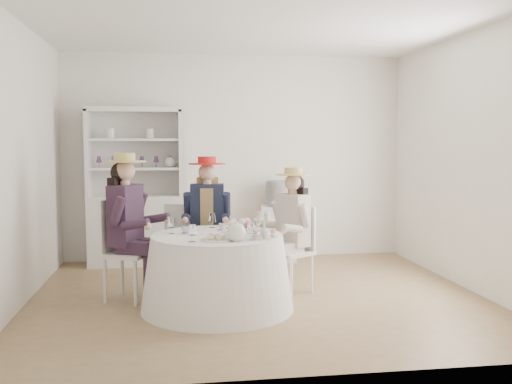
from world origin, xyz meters
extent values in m
plane|color=olive|center=(0.00, 0.00, 0.00)|extent=(4.50, 4.50, 0.00)
plane|color=white|center=(0.00, 0.00, 2.70)|extent=(4.50, 4.50, 0.00)
plane|color=silver|center=(0.00, 2.00, 1.35)|extent=(4.50, 0.00, 4.50)
plane|color=silver|center=(0.00, -2.00, 1.35)|extent=(4.50, 0.00, 4.50)
plane|color=silver|center=(-2.25, 0.00, 1.35)|extent=(0.00, 4.50, 4.50)
plane|color=silver|center=(2.25, 0.00, 1.35)|extent=(0.00, 4.50, 4.50)
cone|color=white|center=(-0.43, -0.36, 0.34)|extent=(1.42, 1.42, 0.68)
cylinder|color=white|center=(-0.43, -0.36, 0.69)|extent=(1.22, 1.22, 0.02)
cube|color=silver|center=(-1.30, 1.75, 0.44)|extent=(1.25, 0.86, 0.88)
cube|color=silver|center=(-1.30, 1.95, 1.42)|extent=(1.09, 0.49, 1.07)
cube|color=silver|center=(-1.30, 1.75, 1.95)|extent=(1.25, 0.86, 0.06)
cube|color=silver|center=(-1.87, 1.75, 1.42)|extent=(0.21, 0.42, 1.07)
cube|color=silver|center=(-0.73, 1.75, 1.42)|extent=(0.21, 0.42, 1.07)
cube|color=silver|center=(-1.30, 1.75, 1.22)|extent=(1.16, 0.79, 0.03)
cube|color=silver|center=(-1.30, 1.75, 1.58)|extent=(1.16, 0.79, 0.03)
sphere|color=white|center=(-0.86, 1.75, 1.30)|extent=(0.14, 0.14, 0.14)
cube|color=silver|center=(0.54, 1.74, 0.36)|extent=(0.52, 0.52, 0.72)
cylinder|color=black|center=(0.54, 1.74, 0.88)|extent=(0.34, 0.34, 0.33)
cube|color=silver|center=(-1.27, 0.06, 0.46)|extent=(0.55, 0.55, 0.04)
cylinder|color=silver|center=(-1.19, -0.16, 0.23)|extent=(0.04, 0.04, 0.45)
cylinder|color=silver|center=(-1.05, 0.14, 0.23)|extent=(0.04, 0.04, 0.45)
cylinder|color=silver|center=(-1.49, -0.02, 0.23)|extent=(0.04, 0.04, 0.45)
cylinder|color=silver|center=(-1.35, 0.27, 0.23)|extent=(0.04, 0.04, 0.45)
cube|color=silver|center=(-1.44, 0.13, 0.74)|extent=(0.19, 0.37, 0.51)
cube|color=black|center=(-1.29, 0.06, 0.84)|extent=(0.34, 0.42, 0.60)
cube|color=black|center=(-1.20, -0.08, 0.54)|extent=(0.37, 0.27, 0.12)
cylinder|color=black|center=(-1.07, -0.14, 0.24)|extent=(0.10, 0.10, 0.47)
cylinder|color=black|center=(-1.34, -0.15, 0.91)|extent=(0.20, 0.16, 0.28)
cube|color=black|center=(-1.12, 0.09, 0.54)|extent=(0.37, 0.27, 0.12)
cylinder|color=black|center=(-0.99, 0.03, 0.24)|extent=(0.10, 0.10, 0.47)
cylinder|color=black|center=(-1.16, 0.24, 0.91)|extent=(0.20, 0.16, 0.28)
cylinder|color=#D8A889|center=(-1.29, 0.06, 1.16)|extent=(0.09, 0.09, 0.08)
sphere|color=#D8A889|center=(-1.29, 0.06, 1.27)|extent=(0.20, 0.20, 0.20)
sphere|color=black|center=(-1.33, 0.08, 1.26)|extent=(0.20, 0.20, 0.20)
cube|color=black|center=(-1.37, 0.10, 1.02)|extent=(0.18, 0.26, 0.39)
cylinder|color=tan|center=(-1.29, 0.06, 1.37)|extent=(0.41, 0.41, 0.01)
cylinder|color=tan|center=(-1.29, 0.06, 1.41)|extent=(0.21, 0.21, 0.08)
cube|color=silver|center=(-0.47, 0.58, 0.45)|extent=(0.44, 0.44, 0.04)
cylinder|color=silver|center=(-0.64, 0.44, 0.22)|extent=(0.04, 0.04, 0.44)
cylinder|color=silver|center=(-0.33, 0.40, 0.22)|extent=(0.04, 0.04, 0.44)
cylinder|color=silver|center=(-0.60, 0.75, 0.22)|extent=(0.04, 0.04, 0.44)
cylinder|color=silver|center=(-0.29, 0.71, 0.22)|extent=(0.04, 0.04, 0.44)
cube|color=silver|center=(-0.44, 0.75, 0.71)|extent=(0.38, 0.07, 0.50)
cube|color=#1B2137|center=(-0.46, 0.60, 0.81)|extent=(0.38, 0.24, 0.57)
cube|color=tan|center=(-0.46, 0.60, 0.81)|extent=(0.16, 0.23, 0.50)
cube|color=#1B2137|center=(-0.57, 0.47, 0.53)|extent=(0.17, 0.35, 0.12)
cylinder|color=#1B2137|center=(-0.58, 0.33, 0.23)|extent=(0.10, 0.10, 0.46)
cylinder|color=#1B2137|center=(-0.67, 0.58, 0.88)|extent=(0.11, 0.18, 0.27)
cube|color=#1B2137|center=(-0.39, 0.45, 0.53)|extent=(0.17, 0.35, 0.12)
cylinder|color=#1B2137|center=(-0.41, 0.31, 0.23)|extent=(0.10, 0.10, 0.46)
cylinder|color=#1B2137|center=(-0.26, 0.53, 0.88)|extent=(0.11, 0.18, 0.27)
cylinder|color=#D8A889|center=(-0.46, 0.60, 1.12)|extent=(0.09, 0.09, 0.08)
sphere|color=#D8A889|center=(-0.46, 0.60, 1.23)|extent=(0.19, 0.19, 0.19)
sphere|color=tan|center=(-0.46, 0.64, 1.21)|extent=(0.19, 0.19, 0.19)
cube|color=tan|center=(-0.45, 0.67, 0.98)|extent=(0.25, 0.11, 0.38)
cylinder|color=red|center=(-0.46, 0.60, 1.32)|extent=(0.40, 0.40, 0.01)
cylinder|color=red|center=(-0.46, 0.60, 1.36)|extent=(0.20, 0.20, 0.08)
cube|color=silver|center=(0.37, 0.12, 0.41)|extent=(0.51, 0.51, 0.04)
cylinder|color=silver|center=(0.17, 0.16, 0.20)|extent=(0.03, 0.03, 0.40)
cylinder|color=silver|center=(0.33, -0.08, 0.20)|extent=(0.03, 0.03, 0.40)
cylinder|color=silver|center=(0.42, 0.32, 0.20)|extent=(0.03, 0.03, 0.40)
cylinder|color=silver|center=(0.58, 0.08, 0.20)|extent=(0.03, 0.03, 0.40)
cube|color=silver|center=(0.51, 0.21, 0.66)|extent=(0.21, 0.31, 0.46)
cube|color=beige|center=(0.39, 0.13, 0.75)|extent=(0.33, 0.38, 0.53)
cube|color=beige|center=(0.24, 0.13, 0.49)|extent=(0.33, 0.27, 0.11)
cylinder|color=beige|center=(0.13, 0.06, 0.21)|extent=(0.09, 0.09, 0.42)
cylinder|color=beige|center=(0.26, 0.27, 0.82)|extent=(0.18, 0.16, 0.25)
cube|color=beige|center=(0.33, -0.01, 0.49)|extent=(0.33, 0.27, 0.11)
cylinder|color=beige|center=(0.22, -0.08, 0.21)|extent=(0.09, 0.09, 0.42)
cylinder|color=beige|center=(0.46, -0.05, 0.82)|extent=(0.18, 0.16, 0.25)
cylinder|color=#D8A889|center=(0.39, 0.13, 1.04)|extent=(0.08, 0.08, 0.07)
sphere|color=#D8A889|center=(0.39, 0.13, 1.14)|extent=(0.17, 0.17, 0.17)
sphere|color=black|center=(0.42, 0.15, 1.13)|extent=(0.17, 0.17, 0.17)
cube|color=black|center=(0.45, 0.17, 0.91)|extent=(0.18, 0.23, 0.35)
cylinder|color=tan|center=(0.39, 0.13, 1.22)|extent=(0.37, 0.37, 0.01)
cylinder|color=tan|center=(0.39, 0.13, 1.26)|extent=(0.18, 0.18, 0.07)
cube|color=silver|center=(-0.71, 0.81, 0.41)|extent=(0.46, 0.46, 0.04)
cylinder|color=silver|center=(-0.52, 0.90, 0.20)|extent=(0.03, 0.03, 0.40)
cylinder|color=silver|center=(-0.79, 0.99, 0.20)|extent=(0.03, 0.03, 0.40)
cylinder|color=silver|center=(-0.62, 0.62, 0.20)|extent=(0.03, 0.03, 0.40)
cylinder|color=silver|center=(-0.89, 0.72, 0.20)|extent=(0.03, 0.03, 0.40)
cube|color=silver|center=(-0.76, 0.66, 0.65)|extent=(0.33, 0.14, 0.45)
imported|color=white|center=(-0.72, -0.28, 0.73)|extent=(0.10, 0.10, 0.06)
imported|color=white|center=(-0.37, -0.11, 0.73)|extent=(0.08, 0.08, 0.06)
imported|color=white|center=(-0.14, -0.28, 0.73)|extent=(0.09, 0.09, 0.06)
imported|color=white|center=(-0.23, -0.41, 0.73)|extent=(0.25, 0.25, 0.05)
sphere|color=pink|center=(-0.16, -0.38, 0.79)|extent=(0.07, 0.07, 0.07)
sphere|color=white|center=(-0.17, -0.34, 0.79)|extent=(0.07, 0.07, 0.07)
sphere|color=pink|center=(-0.21, -0.32, 0.79)|extent=(0.07, 0.07, 0.07)
sphere|color=white|center=(-0.25, -0.32, 0.79)|extent=(0.07, 0.07, 0.07)
sphere|color=pink|center=(-0.28, -0.35, 0.79)|extent=(0.07, 0.07, 0.07)
sphere|color=white|center=(-0.28, -0.40, 0.79)|extent=(0.07, 0.07, 0.07)
sphere|color=pink|center=(-0.25, -0.43, 0.79)|extent=(0.07, 0.07, 0.07)
sphere|color=white|center=(-0.21, -0.44, 0.79)|extent=(0.07, 0.07, 0.07)
sphere|color=pink|center=(-0.17, -0.42, 0.79)|extent=(0.07, 0.07, 0.07)
sphere|color=white|center=(-0.29, -0.73, 0.77)|extent=(0.17, 0.17, 0.17)
cylinder|color=white|center=(-0.19, -0.73, 0.78)|extent=(0.10, 0.03, 0.08)
cylinder|color=white|center=(-0.29, -0.73, 0.86)|extent=(0.04, 0.04, 0.02)
cylinder|color=white|center=(-0.46, -0.67, 0.71)|extent=(0.27, 0.27, 0.01)
cube|color=beige|center=(-0.52, -0.69, 0.73)|extent=(0.06, 0.04, 0.03)
cube|color=beige|center=(-0.46, -0.67, 0.74)|extent=(0.07, 0.06, 0.03)
cube|color=beige|center=(-0.41, -0.65, 0.73)|extent=(0.07, 0.07, 0.03)
cube|color=beige|center=(-0.48, -0.63, 0.74)|extent=(0.07, 0.07, 0.03)
cube|color=beige|center=(-0.43, -0.72, 0.73)|extent=(0.07, 0.07, 0.03)
cylinder|color=white|center=(-0.03, -0.61, 0.71)|extent=(0.25, 0.25, 0.01)
cylinder|color=white|center=(-0.03, -0.61, 0.78)|extent=(0.02, 0.02, 0.16)
cylinder|color=white|center=(-0.03, -0.61, 0.86)|extent=(0.18, 0.18, 0.01)
camera|label=1|loc=(-0.83, -5.57, 1.55)|focal=40.00mm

